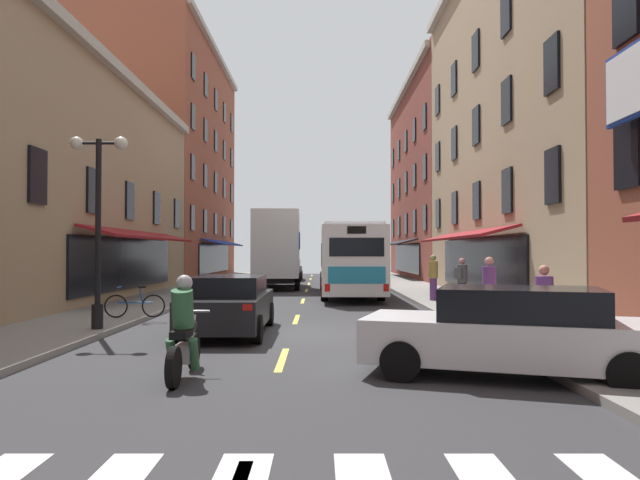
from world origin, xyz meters
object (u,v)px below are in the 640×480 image
(motorcycle_rider, at_px, (182,334))
(pedestrian_near, at_px, (460,281))
(transit_bus, at_px, (347,259))
(pedestrian_mid, at_px, (542,304))
(pedestrian_far, at_px, (431,277))
(pedestrian_rear, at_px, (487,289))
(sedan_mid, at_px, (509,331))
(box_truck, at_px, (276,250))
(street_lamp_twin, at_px, (96,221))
(sedan_far, at_px, (227,304))
(sedan_near, at_px, (286,270))
(bicycle_near, at_px, (133,305))

(motorcycle_rider, relative_size, pedestrian_near, 1.24)
(transit_bus, xyz_separation_m, pedestrian_mid, (3.25, -15.26, -0.72))
(pedestrian_far, bearing_deg, pedestrian_rear, 71.64)
(sedan_mid, bearing_deg, box_truck, 103.45)
(box_truck, xyz_separation_m, pedestrian_mid, (6.96, -20.43, -1.19))
(street_lamp_twin, bearing_deg, transit_bus, 62.12)
(pedestrian_near, height_order, street_lamp_twin, street_lamp_twin)
(transit_bus, distance_m, street_lamp_twin, 14.63)
(transit_bus, relative_size, pedestrian_far, 6.26)
(sedan_far, bearing_deg, pedestrian_rear, 6.92)
(box_truck, bearing_deg, sedan_near, 89.55)
(bicycle_near, relative_size, pedestrian_near, 1.02)
(sedan_near, relative_size, bicycle_near, 2.76)
(bicycle_near, height_order, pedestrian_mid, pedestrian_mid)
(motorcycle_rider, bearing_deg, pedestrian_near, 56.87)
(pedestrian_rear, bearing_deg, sedan_near, -90.96)
(pedestrian_rear, bearing_deg, pedestrian_far, -105.15)
(street_lamp_twin, bearing_deg, pedestrian_rear, 5.27)
(bicycle_near, xyz_separation_m, street_lamp_twin, (-0.14, -2.44, 2.28))
(sedan_far, xyz_separation_m, motorcycle_rider, (0.07, -5.03, -0.03))
(transit_bus, distance_m, pedestrian_mid, 15.62)
(pedestrian_near, xyz_separation_m, pedestrian_far, (-0.54, 2.36, 0.04))
(transit_bus, height_order, motorcycle_rider, transit_bus)
(pedestrian_near, relative_size, street_lamp_twin, 0.35)
(pedestrian_far, bearing_deg, bicycle_near, 13.02)
(pedestrian_far, bearing_deg, pedestrian_mid, 72.50)
(box_truck, distance_m, motorcycle_rider, 23.04)
(pedestrian_mid, bearing_deg, sedan_mid, 60.34)
(pedestrian_near, distance_m, pedestrian_mid, 8.42)
(sedan_mid, xyz_separation_m, pedestrian_mid, (1.49, 2.45, 0.23))
(pedestrian_mid, bearing_deg, box_truck, -69.57)
(bicycle_near, distance_m, street_lamp_twin, 3.34)
(pedestrian_near, distance_m, street_lamp_twin, 12.20)
(transit_bus, bearing_deg, pedestrian_mid, -77.97)
(box_truck, height_order, sedan_mid, box_truck)
(pedestrian_near, relative_size, pedestrian_mid, 1.03)
(sedan_far, relative_size, pedestrian_near, 2.72)
(pedestrian_rear, bearing_deg, sedan_mid, 61.83)
(pedestrian_far, height_order, street_lamp_twin, street_lamp_twin)
(sedan_near, distance_m, pedestrian_near, 22.69)
(pedestrian_mid, distance_m, pedestrian_far, 10.77)
(motorcycle_rider, bearing_deg, pedestrian_far, 63.59)
(box_truck, bearing_deg, pedestrian_near, -58.60)
(box_truck, relative_size, sedan_mid, 1.53)
(sedan_far, height_order, pedestrian_rear, pedestrian_rear)
(box_truck, height_order, motorcycle_rider, box_truck)
(pedestrian_near, bearing_deg, sedan_near, 152.46)
(transit_bus, bearing_deg, box_truck, 125.65)
(transit_bus, bearing_deg, pedestrian_far, -55.45)
(sedan_far, relative_size, motorcycle_rider, 2.20)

